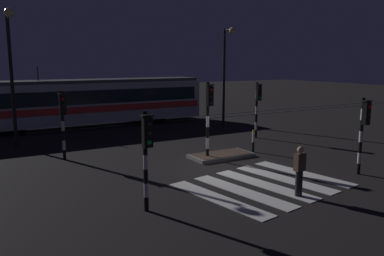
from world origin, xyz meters
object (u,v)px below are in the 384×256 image
(traffic_light_corner_near_right, at_px, (364,125))
(street_lamp_trackside_right, at_px, (226,64))
(traffic_light_corner_far_left, at_px, (63,115))
(bollard_island_edge, at_px, (253,141))
(traffic_light_corner_near_left, at_px, (147,147))
(tram, at_px, (80,102))
(traffic_light_corner_far_right, at_px, (258,101))
(pedestrian_waiting_at_kerb, at_px, (299,171))
(traffic_light_median_centre, at_px, (209,109))
(street_lamp_trackside_left, at_px, (11,62))

(traffic_light_corner_near_right, distance_m, street_lamp_trackside_right, 13.34)
(traffic_light_corner_far_left, bearing_deg, bollard_island_edge, -19.93)
(traffic_light_corner_near_left, bearing_deg, tram, 81.80)
(traffic_light_corner_far_left, height_order, tram, tram)
(traffic_light_corner_far_left, relative_size, tram, 0.18)
(traffic_light_corner_near_right, bearing_deg, traffic_light_corner_far_right, 80.44)
(traffic_light_corner_far_left, bearing_deg, pedestrian_waiting_at_kerb, -58.04)
(street_lamp_trackside_right, bearing_deg, traffic_light_corner_near_left, -133.13)
(traffic_light_corner_near_right, bearing_deg, pedestrian_waiting_at_kerb, -171.43)
(traffic_light_corner_near_left, bearing_deg, traffic_light_corner_near_right, -4.31)
(traffic_light_corner_near_right, distance_m, tram, 18.29)
(traffic_light_median_centre, height_order, traffic_light_corner_far_left, traffic_light_median_centre)
(traffic_light_corner_near_left, height_order, street_lamp_trackside_left, street_lamp_trackside_left)
(street_lamp_trackside_right, relative_size, tram, 0.38)
(traffic_light_corner_far_left, distance_m, tram, 9.19)
(traffic_light_corner_near_right, relative_size, street_lamp_trackside_right, 0.46)
(traffic_light_corner_far_left, distance_m, street_lamp_trackside_right, 13.14)
(traffic_light_corner_far_right, distance_m, bollard_island_edge, 4.04)
(street_lamp_trackside_left, bearing_deg, traffic_light_corner_near_right, -47.47)
(traffic_light_corner_near_right, height_order, traffic_light_median_centre, traffic_light_median_centre)
(traffic_light_corner_far_left, distance_m, bollard_island_edge, 9.15)
(traffic_light_corner_far_left, relative_size, bollard_island_edge, 2.84)
(traffic_light_corner_near_left, height_order, traffic_light_corner_far_left, traffic_light_corner_far_left)
(street_lamp_trackside_right, height_order, bollard_island_edge, street_lamp_trackside_right)
(traffic_light_corner_far_right, height_order, tram, tram)
(traffic_light_corner_far_right, height_order, street_lamp_trackside_right, street_lamp_trackside_right)
(traffic_light_median_centre, distance_m, pedestrian_waiting_at_kerb, 5.89)
(traffic_light_corner_near_right, xyz_separation_m, traffic_light_corner_far_right, (1.36, 8.06, 0.13))
(bollard_island_edge, bearing_deg, traffic_light_corner_near_right, -77.88)
(traffic_light_median_centre, height_order, tram, tram)
(traffic_light_corner_near_left, relative_size, street_lamp_trackside_right, 0.45)
(traffic_light_corner_near_left, relative_size, bollard_island_edge, 2.75)
(traffic_light_corner_near_left, relative_size, street_lamp_trackside_left, 0.44)
(bollard_island_edge, bearing_deg, traffic_light_corner_far_right, 47.57)
(traffic_light_corner_far_right, xyz_separation_m, street_lamp_trackside_left, (-12.56, 4.15, 2.29))
(traffic_light_median_centre, height_order, bollard_island_edge, traffic_light_median_centre)
(traffic_light_corner_near_left, height_order, street_lamp_trackside_right, street_lamp_trackside_right)
(traffic_light_corner_far_left, relative_size, street_lamp_trackside_left, 0.45)
(tram, height_order, bollard_island_edge, tram)
(traffic_light_median_centre, xyz_separation_m, bollard_island_edge, (2.79, 0.23, -1.79))
(traffic_light_corner_far_left, distance_m, pedestrian_waiting_at_kerb, 10.68)
(tram, bearing_deg, traffic_light_corner_near_left, -98.20)
(traffic_light_corner_near_right, xyz_separation_m, traffic_light_corner_near_left, (-8.94, 0.67, -0.02))
(traffic_light_median_centre, height_order, street_lamp_trackside_left, street_lamp_trackside_left)
(traffic_light_corner_far_left, distance_m, street_lamp_trackside_left, 4.76)
(traffic_light_corner_far_left, relative_size, street_lamp_trackside_right, 0.47)
(traffic_light_corner_near_right, distance_m, street_lamp_trackside_left, 16.75)
(traffic_light_corner_near_right, relative_size, traffic_light_corner_far_right, 0.94)
(traffic_light_corner_near_right, distance_m, traffic_light_corner_far_left, 12.78)
(traffic_light_corner_near_left, bearing_deg, traffic_light_median_centre, 41.44)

